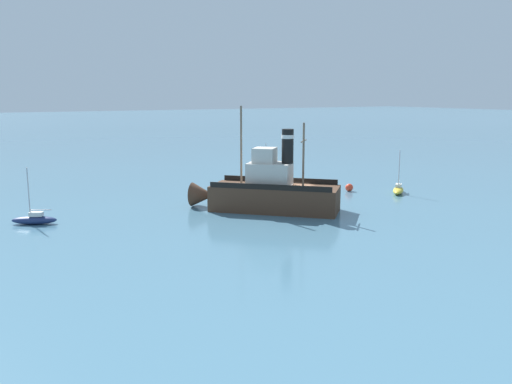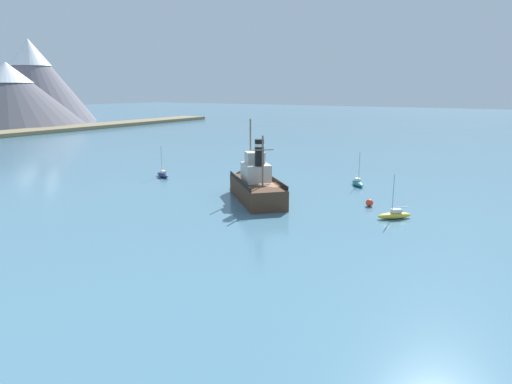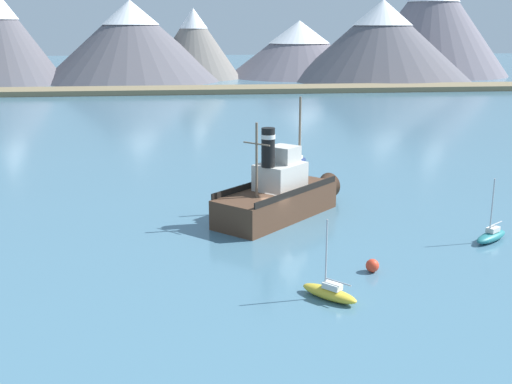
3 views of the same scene
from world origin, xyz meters
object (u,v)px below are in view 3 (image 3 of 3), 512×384
(old_tugboat, at_px, (281,195))
(sailboat_teal, at_px, (491,236))
(sailboat_yellow, at_px, (329,292))
(mooring_buoy, at_px, (372,266))
(sailboat_navy, at_px, (299,161))

(old_tugboat, height_order, sailboat_teal, old_tugboat)
(sailboat_yellow, bearing_deg, old_tugboat, 90.92)
(sailboat_yellow, bearing_deg, mooring_buoy, 45.89)
(mooring_buoy, bearing_deg, sailboat_yellow, -134.11)
(sailboat_teal, relative_size, sailboat_yellow, 1.00)
(sailboat_yellow, distance_m, mooring_buoy, 5.43)
(sailboat_navy, distance_m, mooring_buoy, 33.57)
(old_tugboat, height_order, sailboat_navy, old_tugboat)
(old_tugboat, height_order, sailboat_yellow, old_tugboat)
(sailboat_teal, height_order, sailboat_yellow, same)
(mooring_buoy, bearing_deg, sailboat_teal, 25.09)
(sailboat_teal, bearing_deg, mooring_buoy, -154.91)
(old_tugboat, xyz_separation_m, sailboat_navy, (5.34, 20.24, -1.40))
(sailboat_yellow, distance_m, sailboat_navy, 37.79)
(sailboat_navy, bearing_deg, sailboat_yellow, -97.70)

